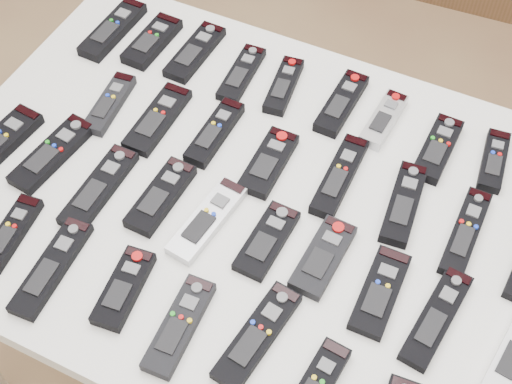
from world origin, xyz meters
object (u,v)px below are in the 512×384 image
at_px(remote_31, 124,288).
at_px(remote_19, 52,153).
at_px(remote_13, 269,162).
at_px(remote_29, 11,233).
at_px(remote_12, 215,132).
at_px(remote_32, 179,326).
at_px(remote_22, 207,220).
at_px(remote_6, 384,120).
at_px(remote_11, 158,119).
at_px(remote_4, 284,86).
at_px(remote_16, 465,232).
at_px(remote_33, 257,335).
at_px(remote_0, 113,29).
at_px(remote_3, 241,74).
at_px(remote_30, 52,267).
at_px(remote_5, 342,103).
at_px(remote_23, 267,240).
at_px(remote_10, 110,104).
at_px(remote_14, 340,176).
at_px(table, 256,215).
at_px(remote_8, 494,161).
at_px(remote_24, 323,257).
at_px(remote_2, 195,52).
at_px(remote_15, 404,204).
at_px(remote_26, 436,318).
at_px(remote_25, 380,292).
at_px(remote_1, 152,41).
at_px(remote_21, 161,196).
at_px(remote_20, 99,188).
at_px(remote_18, 2,141).
at_px(remote_7, 438,149).

bearing_deg(remote_31, remote_19, 139.39).
height_order(remote_13, remote_29, same).
distance_m(remote_12, remote_32, 0.43).
height_order(remote_12, remote_19, remote_12).
bearing_deg(remote_22, remote_6, 67.60).
bearing_deg(remote_13, remote_11, 178.32).
height_order(remote_4, remote_16, same).
relative_size(remote_19, remote_33, 0.98).
relative_size(remote_0, remote_31, 1.30).
xyz_separation_m(remote_3, remote_30, (-0.08, -0.58, 0.00)).
relative_size(remote_5, remote_6, 1.17).
bearing_deg(remote_23, remote_4, 112.23).
xyz_separation_m(remote_10, remote_19, (-0.03, -0.16, 0.00)).
bearing_deg(remote_14, table, -139.63).
distance_m(remote_3, remote_31, 0.56).
distance_m(remote_8, remote_24, 0.41).
height_order(remote_5, remote_32, same).
height_order(table, remote_23, remote_23).
relative_size(remote_14, remote_29, 1.24).
xyz_separation_m(remote_2, remote_3, (0.12, -0.02, -0.00)).
bearing_deg(remote_14, remote_15, -4.12).
bearing_deg(remote_4, remote_3, 175.55).
height_order(remote_6, remote_31, same).
bearing_deg(remote_26, remote_25, -175.50).
relative_size(remote_15, remote_31, 1.20).
bearing_deg(remote_8, remote_25, -111.53).
height_order(remote_1, remote_8, remote_1).
bearing_deg(remote_16, remote_25, -117.79).
bearing_deg(remote_19, remote_21, 6.78).
relative_size(remote_1, remote_12, 0.94).
relative_size(remote_16, remote_20, 0.98).
bearing_deg(remote_18, table, 16.98).
bearing_deg(remote_2, remote_32, -61.71).
distance_m(remote_0, remote_24, 0.75).
height_order(table, remote_7, remote_7).
relative_size(remote_10, remote_15, 0.90).
distance_m(remote_19, remote_33, 0.56).
xyz_separation_m(remote_11, remote_20, (-0.01, -0.20, 0.00)).
bearing_deg(remote_29, remote_2, 76.22).
bearing_deg(remote_12, remote_10, -173.47).
distance_m(remote_8, remote_30, 0.86).
bearing_deg(remote_19, remote_32, -21.44).
distance_m(remote_7, remote_18, 0.87).
bearing_deg(remote_5, remote_26, -48.18).
relative_size(remote_10, remote_26, 0.84).
relative_size(remote_4, remote_26, 0.80).
relative_size(remote_10, remote_23, 1.05).
bearing_deg(remote_23, remote_10, 161.93).
distance_m(remote_10, remote_15, 0.64).
relative_size(remote_15, remote_22, 0.96).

